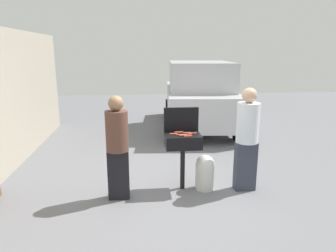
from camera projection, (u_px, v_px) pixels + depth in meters
The scene contains 16 objects.
ground_plane at pixel (174, 187), 5.46m from camera, with size 24.00×24.00×0.00m, color slate.
bbq_grill at pixel (183, 143), 5.22m from camera, with size 0.60×0.44×0.97m.
grill_lid_open at pixel (181, 119), 5.35m from camera, with size 0.60×0.05×0.42m, color black.
hot_dog_0 at pixel (178, 132), 5.27m from camera, with size 0.03×0.03×0.13m, color #AD4228.
hot_dog_1 at pixel (180, 135), 5.12m from camera, with size 0.03×0.03×0.13m, color #B74C33.
hot_dog_2 at pixel (180, 132), 5.30m from camera, with size 0.03×0.03×0.13m, color #C6593D.
hot_dog_3 at pixel (183, 135), 5.09m from camera, with size 0.03×0.03×0.13m, color #B74C33.
hot_dog_4 at pixel (193, 133), 5.21m from camera, with size 0.03×0.03×0.13m, color #AD4228.
hot_dog_5 at pixel (174, 134), 5.18m from camera, with size 0.03×0.03×0.13m, color #C6593D.
hot_dog_6 at pixel (187, 133), 5.24m from camera, with size 0.03×0.03×0.13m, color #C6593D.
hot_dog_7 at pixel (188, 135), 5.14m from camera, with size 0.03×0.03×0.13m, color #B74C33.
hot_dog_8 at pixel (188, 136), 5.04m from camera, with size 0.03×0.03×0.13m, color #B74C33.
propane_tank at pixel (205, 171), 5.31m from camera, with size 0.32×0.32×0.62m.
person_left at pixel (117, 144), 4.85m from camera, with size 0.35×0.35×1.68m.
person_right at pixel (247, 136), 5.16m from camera, with size 0.37×0.37×1.76m.
parked_minivan at pixel (199, 95), 9.46m from camera, with size 2.36×4.55×2.02m.
Camera 1 is at (-0.63, -5.01, 2.33)m, focal length 33.19 mm.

